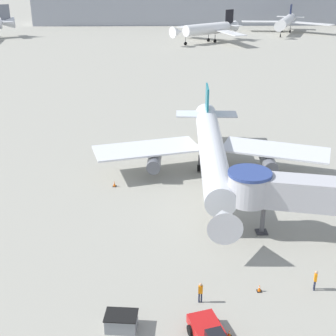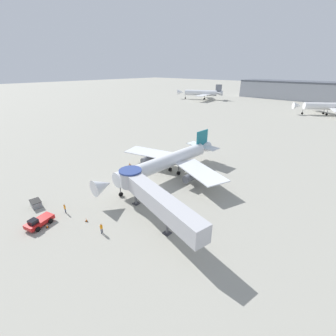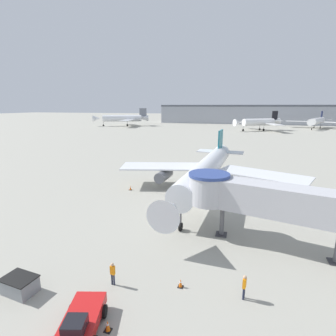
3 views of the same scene
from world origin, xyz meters
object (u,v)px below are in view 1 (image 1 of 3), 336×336
Objects in this scene: traffic_cone_near_nose at (259,288)px; ground_crew_wing_walker at (315,279)px; background_jet_black_tail at (208,29)px; service_container_gray at (121,321)px; traffic_cone_port_wing at (114,184)px; background_jet_navy_tail at (286,22)px; main_airplane at (212,151)px; pushback_tug_red at (211,336)px; traffic_cone_apron_front at (229,334)px; jet_bridge at (328,195)px; ground_crew_marshaller at (200,291)px.

traffic_cone_near_nose is 4.47m from ground_crew_wing_walker.
background_jet_black_tail is (9.96, 130.75, 4.15)m from traffic_cone_near_nose.
service_container_gray is 3.81× the size of traffic_cone_near_nose.
ground_crew_wing_walker is at bearing -38.33° from background_jet_black_tail.
traffic_cone_port_wing is 144.86m from background_jet_navy_tail.
main_airplane is at bearing 8.66° from traffic_cone_port_wing.
main_airplane is 27.21m from pushback_tug_red.
jet_bridge is at bearing 49.69° from traffic_cone_apron_front.
jet_bridge is at bearing -30.35° from traffic_cone_port_wing.
ground_crew_marshaller reaches higher than traffic_cone_apron_front.
traffic_cone_near_nose is at bearing -56.54° from traffic_cone_port_wing.
traffic_cone_port_wing is (-11.51, -1.75, -3.25)m from main_airplane.
ground_crew_wing_walker is (-3.10, -7.54, -3.59)m from jet_bridge.
traffic_cone_port_wing is (-20.46, 11.98, -4.28)m from jet_bridge.
main_airplane reaches higher than service_container_gray.
pushback_tug_red reaches higher than traffic_cone_port_wing.
traffic_cone_port_wing is 1.11× the size of traffic_cone_near_nose.
traffic_cone_port_wing is (-2.29, 23.40, -0.26)m from service_container_gray.
background_jet_black_tail is at bearing 78.35° from traffic_cone_port_wing.
traffic_cone_near_nose is 0.36× the size of ground_crew_wing_walker.
ground_crew_marshaller is 0.05× the size of background_jet_navy_tail.
pushback_tug_red is at bearing -83.72° from background_jet_navy_tail.
ground_crew_wing_walker reaches higher than ground_crew_marshaller.
background_jet_navy_tail is at bearing 57.71° from pushback_tug_red.
traffic_cone_apron_front is at bearing -60.67° from ground_crew_marshaller.
traffic_cone_port_wing reaches higher than traffic_cone_near_nose.
jet_bridge is 17.01m from traffic_cone_apron_front.
background_jet_navy_tail is (42.04, 153.56, 4.00)m from traffic_cone_near_nose.
ground_crew_marshaller is 132.79m from background_jet_black_tail.
main_airplane is 109.99m from background_jet_black_tail.
traffic_cone_apron_front is (-1.70, -26.29, -3.26)m from main_airplane.
pushback_tug_red is at bearing -156.16° from traffic_cone_apron_front.
main_airplane reaches higher than ground_crew_marshaller.
traffic_cone_near_nose is 131.20m from background_jet_black_tail.
background_jet_navy_tail reaches higher than service_container_gray.
ground_crew_marshaller reaches higher than traffic_cone_port_wing.
pushback_tug_red is 2.52× the size of ground_crew_wing_walker.
jet_bridge reaches higher than traffic_cone_apron_front.
jet_bridge is 4.63× the size of pushback_tug_red.
ground_crew_marshaller is (-1.67, 3.75, 0.69)m from traffic_cone_apron_front.
traffic_cone_port_wing is at bearing -89.73° from background_jet_navy_tail.
ground_crew_wing_walker is at bearing -48.35° from traffic_cone_port_wing.
traffic_cone_near_nose is 0.36× the size of ground_crew_marshaller.
main_airplane is 18.54× the size of ground_crew_wing_walker.
traffic_cone_apron_front is 0.02× the size of background_jet_navy_tail.
traffic_cone_port_wing is 0.40× the size of ground_crew_wing_walker.
main_airplane is 47.54× the size of traffic_cone_apron_front.
traffic_cone_port_wing is at bearing 123.46° from traffic_cone_near_nose.
ground_crew_wing_walker is (5.85, -21.28, -2.56)m from main_airplane.
jet_bridge is at bearing 40.95° from ground_crew_marshaller.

